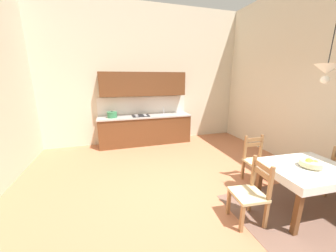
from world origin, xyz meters
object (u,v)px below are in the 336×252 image
Objects in this scene: fruit_bowl at (311,163)px; dining_table at (306,175)px; dining_chair_tv_side at (251,193)px; pendant_lamp at (327,70)px; dining_chair_kitchen_side at (256,161)px; kitchen_cabinetry at (145,117)px.

dining_table is at bearing 116.29° from fruit_bowl.
dining_chair_tv_side is 1.16× the size of pendant_lamp.
dining_table is 1.53m from pendant_lamp.
dining_chair_tv_side is (-0.85, -0.86, 0.00)m from dining_chair_kitchen_side.
pendant_lamp is (0.18, -0.84, 1.69)m from dining_chair_kitchen_side.
fruit_bowl reaches higher than dining_table.
dining_chair_tv_side is 1.01m from fruit_bowl.
pendant_lamp is at bearing -63.84° from kitchen_cabinetry.
dining_table is 0.20m from fruit_bowl.
kitchen_cabinetry is 4.25m from dining_table.
kitchen_cabinetry is 9.42× the size of fruit_bowl.
dining_chair_kitchen_side is 1.90m from pendant_lamp.
kitchen_cabinetry is 2.30× the size of dining_table.
kitchen_cabinetry reaches higher than dining_chair_tv_side.
dining_table is (1.76, -3.86, -0.25)m from kitchen_cabinetry.
dining_table is 1.32× the size of dining_chair_kitchen_side.
kitchen_cabinetry reaches higher than fruit_bowl.
dining_chair_kitchen_side is at bearing -60.24° from kitchen_cabinetry.
kitchen_cabinetry is 3.42m from dining_chair_kitchen_side.
pendant_lamp reaches higher than dining_chair_tv_side.
fruit_bowl is at bearing -84.88° from dining_chair_kitchen_side.
fruit_bowl is 1.33m from pendant_lamp.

